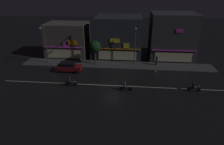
% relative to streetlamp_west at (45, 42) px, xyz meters
% --- Properties ---
extents(ground_plane, '(140.00, 140.00, 0.00)m').
position_rel_streetlamp_west_xyz_m(ground_plane, '(13.17, -7.86, -4.30)').
color(ground_plane, black).
extents(lane_divider_stripe, '(33.77, 0.16, 0.01)m').
position_rel_streetlamp_west_xyz_m(lane_divider_stripe, '(13.17, -7.86, -4.30)').
color(lane_divider_stripe, beige).
rests_on(lane_divider_stripe, ground).
extents(sidewalk_far, '(35.55, 3.81, 0.14)m').
position_rel_streetlamp_west_xyz_m(sidewalk_far, '(13.17, 0.56, -4.23)').
color(sidewalk_far, '#424447').
rests_on(sidewalk_far, ground).
extents(storefront_left_block, '(9.20, 8.31, 8.16)m').
position_rel_streetlamp_west_xyz_m(storefront_left_block, '(13.17, 6.54, -0.23)').
color(storefront_left_block, '#2D333D').
rests_on(storefront_left_block, ground).
extents(storefront_center_block, '(8.34, 6.38, 6.80)m').
position_rel_streetlamp_west_xyz_m(storefront_center_block, '(2.51, 5.58, -0.90)').
color(storefront_center_block, '#56514C').
rests_on(storefront_center_block, ground).
extents(storefront_right_block, '(8.63, 7.64, 8.97)m').
position_rel_streetlamp_west_xyz_m(storefront_right_block, '(23.84, 6.21, 0.18)').
color(storefront_right_block, '#383A3F').
rests_on(storefront_right_block, ground).
extents(streetlamp_west, '(0.44, 1.64, 7.05)m').
position_rel_streetlamp_west_xyz_m(streetlamp_west, '(0.00, 0.00, 0.00)').
color(streetlamp_west, '#47494C').
rests_on(streetlamp_west, sidewalk_far).
extents(streetlamp_mid, '(0.44, 1.64, 7.89)m').
position_rel_streetlamp_west_xyz_m(streetlamp_mid, '(8.18, 1.07, 0.44)').
color(streetlamp_mid, '#47494C').
rests_on(streetlamp_mid, sidewalk_far).
extents(streetlamp_east, '(0.44, 1.64, 7.12)m').
position_rel_streetlamp_west_xyz_m(streetlamp_east, '(16.46, 0.93, 0.04)').
color(streetlamp_east, '#47494C').
rests_on(streetlamp_east, sidewalk_far).
extents(pedestrian_on_sidewalk, '(0.36, 0.36, 1.91)m').
position_rel_streetlamp_west_xyz_m(pedestrian_on_sidewalk, '(20.59, 1.03, -3.27)').
color(pedestrian_on_sidewalk, '#232328').
rests_on(pedestrian_on_sidewalk, sidewalk_far).
extents(street_tree, '(2.17, 2.17, 4.54)m').
position_rel_streetlamp_west_xyz_m(street_tree, '(9.17, 0.39, -0.74)').
color(street_tree, '#473323').
rests_on(street_tree, sidewalk_far).
extents(parked_car_near_kerb, '(4.30, 1.98, 1.67)m').
position_rel_streetlamp_west_xyz_m(parked_car_near_kerb, '(5.19, -3.20, -3.43)').
color(parked_car_near_kerb, maroon).
rests_on(parked_car_near_kerb, ground).
extents(motorcycle_lead, '(1.90, 0.60, 1.52)m').
position_rel_streetlamp_west_xyz_m(motorcycle_lead, '(7.00, -8.57, -3.67)').
color(motorcycle_lead, black).
rests_on(motorcycle_lead, ground).
extents(motorcycle_following, '(1.90, 0.60, 1.52)m').
position_rel_streetlamp_west_xyz_m(motorcycle_following, '(15.19, -9.28, -3.67)').
color(motorcycle_following, black).
rests_on(motorcycle_following, ground).
extents(motorcycle_opposite_lane, '(1.90, 0.60, 1.52)m').
position_rel_streetlamp_west_xyz_m(motorcycle_opposite_lane, '(24.84, -8.42, -3.67)').
color(motorcycle_opposite_lane, black).
rests_on(motorcycle_opposite_lane, ground).
extents(traffic_cone, '(0.36, 0.36, 0.55)m').
position_rel_streetlamp_west_xyz_m(traffic_cone, '(20.16, -1.88, -4.03)').
color(traffic_cone, orange).
rests_on(traffic_cone, ground).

